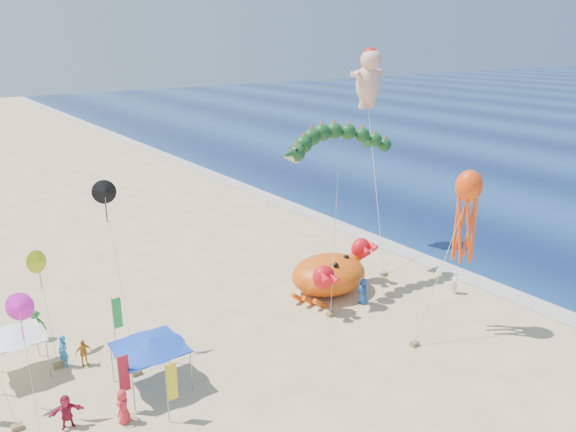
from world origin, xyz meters
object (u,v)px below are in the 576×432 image
object	(u,v)px
cherub_kite	(369,77)
octopus_kite	(466,209)
canopy_blue	(149,344)
crab_inflatable	(330,273)
dragon_kite	(338,145)
canopy_white	(13,334)

from	to	relation	value
cherub_kite	octopus_kite	distance (m)	17.02
octopus_kite	canopy_blue	xyz separation A→B (m)	(-17.79, 5.16, -5.26)
canopy_blue	crab_inflatable	bearing A→B (deg)	12.66
cherub_kite	crab_inflatable	bearing A→B (deg)	-145.02
cherub_kite	canopy_blue	distance (m)	27.95
crab_inflatable	cherub_kite	world-z (taller)	cherub_kite
dragon_kite	canopy_blue	size ratio (longest dim) A/B	3.16
crab_inflatable	canopy_white	size ratio (longest dim) A/B	2.41
octopus_kite	canopy_blue	world-z (taller)	octopus_kite
crab_inflatable	cherub_kite	size ratio (longest dim) A/B	0.46
cherub_kite	canopy_blue	xyz separation A→B (m)	(-23.51, -9.50, -11.76)
crab_inflatable	canopy_blue	bearing A→B (deg)	-167.34
crab_inflatable	canopy_blue	distance (m)	15.03
octopus_kite	dragon_kite	bearing A→B (deg)	102.73
octopus_kite	canopy_white	size ratio (longest dim) A/B	3.23
crab_inflatable	octopus_kite	xyz separation A→B (m)	(3.16, -8.44, 6.25)
dragon_kite	octopus_kite	bearing A→B (deg)	-77.27
crab_inflatable	octopus_kite	distance (m)	10.97
dragon_kite	crab_inflatable	bearing A→B (deg)	-143.70
crab_inflatable	canopy_white	xyz separation A→B (m)	(-20.06, 1.86, 0.99)
cherub_kite	canopy_blue	size ratio (longest dim) A/B	4.56
crab_inflatable	canopy_blue	size ratio (longest dim) A/B	2.08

